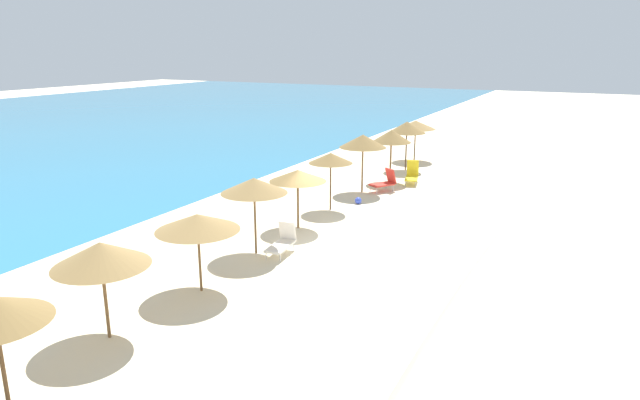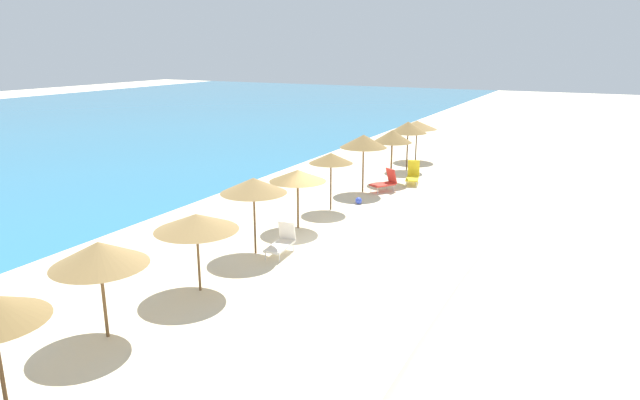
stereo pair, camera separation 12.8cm
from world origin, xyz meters
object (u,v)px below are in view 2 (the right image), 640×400
(lounge_chair_2, at_px, (413,175))
(beach_umbrella_7, at_px, (364,141))
(beach_umbrella_3, at_px, (196,222))
(beach_umbrella_10, at_px, (417,125))
(beach_umbrella_6, at_px, (331,158))
(beach_umbrella_8, at_px, (392,136))
(lounge_chair_1, at_px, (386,182))
(beach_umbrella_9, at_px, (408,127))
(beach_umbrella_5, at_px, (298,176))
(beach_ball, at_px, (359,201))
(beach_umbrella_2, at_px, (99,254))
(beach_umbrella_4, at_px, (254,186))
(lounge_chair_0, at_px, (282,242))

(lounge_chair_2, bearing_deg, beach_umbrella_7, 46.60)
(beach_umbrella_3, relative_size, beach_umbrella_10, 0.97)
(beach_umbrella_3, height_order, beach_umbrella_6, beach_umbrella_6)
(beach_umbrella_3, xyz_separation_m, beach_umbrella_7, (13.21, 0.27, 0.43))
(beach_umbrella_8, relative_size, lounge_chair_1, 1.94)
(beach_umbrella_7, height_order, beach_umbrella_9, beach_umbrella_7)
(beach_umbrella_7, bearing_deg, lounge_chair_2, -30.01)
(beach_umbrella_3, distance_m, beach_umbrella_5, 6.65)
(beach_umbrella_3, height_order, beach_ball, beach_umbrella_3)
(lounge_chair_1, bearing_deg, beach_ball, 116.06)
(beach_umbrella_2, xyz_separation_m, beach_umbrella_4, (6.72, -0.03, 0.24))
(beach_umbrella_3, xyz_separation_m, lounge_chair_1, (13.86, -0.71, -1.65))
(beach_umbrella_7, height_order, lounge_chair_0, beach_umbrella_7)
(beach_umbrella_8, distance_m, beach_umbrella_9, 3.30)
(beach_umbrella_8, height_order, beach_umbrella_10, beach_umbrella_8)
(beach_umbrella_5, distance_m, beach_umbrella_7, 6.58)
(beach_umbrella_7, distance_m, beach_umbrella_9, 6.08)
(beach_umbrella_8, relative_size, beach_umbrella_9, 0.98)
(beach_umbrella_9, relative_size, lounge_chair_2, 1.87)
(beach_umbrella_6, height_order, beach_umbrella_7, beach_umbrella_7)
(beach_umbrella_3, bearing_deg, beach_umbrella_10, 1.06)
(beach_umbrella_6, relative_size, beach_umbrella_7, 0.89)
(beach_ball, bearing_deg, lounge_chair_2, -10.94)
(beach_umbrella_3, xyz_separation_m, beach_umbrella_4, (3.43, 0.27, 0.32))
(beach_umbrella_9, bearing_deg, beach_umbrella_2, 179.22)
(beach_umbrella_2, relative_size, lounge_chair_0, 1.67)
(beach_umbrella_3, relative_size, beach_umbrella_4, 0.90)
(beach_umbrella_10, bearing_deg, beach_umbrella_5, -179.70)
(beach_umbrella_2, height_order, beach_umbrella_9, beach_umbrella_9)
(lounge_chair_0, xyz_separation_m, beach_ball, (7.25, 0.16, -0.29))
(beach_umbrella_6, height_order, beach_umbrella_9, beach_umbrella_9)
(beach_umbrella_4, height_order, beach_umbrella_9, beach_umbrella_9)
(beach_umbrella_5, xyz_separation_m, beach_umbrella_6, (2.99, -0.01, 0.19))
(beach_umbrella_4, height_order, beach_umbrella_5, beach_umbrella_4)
(beach_umbrella_6, distance_m, lounge_chair_2, 6.96)
(lounge_chair_0, distance_m, beach_ball, 7.26)
(beach_umbrella_9, relative_size, lounge_chair_0, 1.89)
(beach_umbrella_9, bearing_deg, beach_umbrella_5, 178.48)
(beach_umbrella_4, xyz_separation_m, beach_umbrella_10, (18.91, 0.14, -0.18))
(beach_umbrella_2, xyz_separation_m, lounge_chair_2, (19.41, -1.71, -1.74))
(lounge_chair_1, bearing_deg, beach_umbrella_10, -50.87)
(beach_umbrella_3, distance_m, beach_umbrella_8, 16.00)
(beach_umbrella_4, xyz_separation_m, beach_umbrella_6, (6.20, 0.05, -0.12))
(beach_umbrella_8, xyz_separation_m, lounge_chair_0, (-12.18, -0.38, -2.03))
(beach_umbrella_2, bearing_deg, beach_umbrella_7, -0.12)
(beach_umbrella_3, distance_m, beach_ball, 11.25)
(beach_umbrella_4, xyz_separation_m, lounge_chair_1, (10.44, -0.97, -1.96))
(beach_umbrella_10, xyz_separation_m, lounge_chair_1, (-8.48, -1.12, -1.78))
(beach_umbrella_6, height_order, lounge_chair_1, beach_umbrella_6)
(beach_umbrella_2, xyz_separation_m, beach_umbrella_7, (16.51, -0.04, 0.36))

